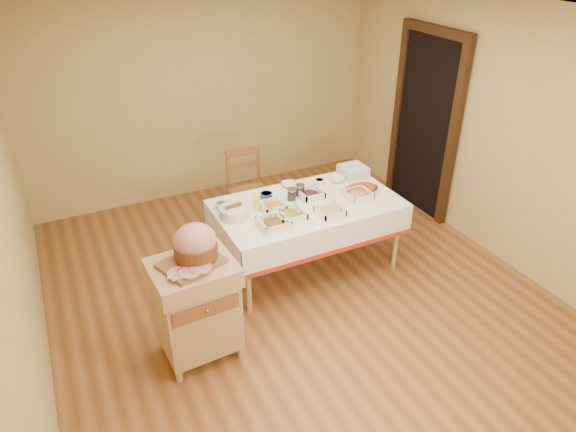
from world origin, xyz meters
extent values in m
plane|color=brown|center=(0.00, 0.00, 0.00)|extent=(5.00, 5.00, 0.00)
plane|color=white|center=(0.00, 0.00, 2.60)|extent=(5.00, 5.00, 0.00)
plane|color=tan|center=(0.00, 2.50, 1.30)|extent=(4.50, 0.00, 4.50)
plane|color=tan|center=(0.00, -2.50, 1.30)|extent=(4.50, 0.00, 4.50)
plane|color=tan|center=(-2.25, 0.00, 1.30)|extent=(0.00, 5.00, 5.00)
plane|color=tan|center=(2.25, 0.00, 1.30)|extent=(0.00, 5.00, 5.00)
cube|color=black|center=(2.21, 0.90, 1.05)|extent=(0.06, 0.90, 2.10)
cube|color=#341D10|center=(2.19, 0.40, 1.05)|extent=(0.08, 0.10, 2.10)
cube|color=#341D10|center=(2.19, 1.40, 1.05)|extent=(0.08, 0.10, 2.10)
cube|color=#341D10|center=(2.19, 0.90, 2.15)|extent=(0.08, 1.10, 0.10)
cube|color=tan|center=(0.30, 0.30, 0.73)|extent=(1.80, 1.00, 0.04)
cylinder|color=tan|center=(-0.52, -0.12, 0.35)|extent=(0.05, 0.05, 0.71)
cylinder|color=tan|center=(-0.52, 0.72, 0.35)|extent=(0.05, 0.05, 0.71)
cylinder|color=tan|center=(1.12, -0.12, 0.35)|extent=(0.05, 0.05, 0.71)
cylinder|color=tan|center=(1.12, 0.72, 0.35)|extent=(0.05, 0.05, 0.71)
cube|color=white|center=(0.30, 0.30, 0.76)|extent=(1.82, 1.02, 0.01)
cube|color=tan|center=(-1.09, -0.42, 0.43)|extent=(0.62, 0.52, 0.64)
cube|color=tan|center=(-1.09, -0.42, 0.83)|extent=(0.67, 0.57, 0.16)
cube|color=brown|center=(-1.09, -0.67, 0.64)|extent=(0.53, 0.04, 0.13)
sphere|color=#BA8734|center=(-1.09, -0.68, 0.64)|extent=(0.03, 0.03, 0.03)
cylinder|color=tan|center=(-1.35, -0.63, 0.05)|extent=(0.05, 0.05, 0.11)
cylinder|color=tan|center=(-1.35, -0.20, 0.05)|extent=(0.05, 0.05, 0.11)
cylinder|color=tan|center=(-0.82, -0.63, 0.05)|extent=(0.05, 0.05, 0.11)
cylinder|color=tan|center=(-0.82, -0.20, 0.05)|extent=(0.05, 0.05, 0.11)
cube|color=brown|center=(0.07, 1.25, 0.48)|extent=(0.45, 0.43, 0.03)
cylinder|color=brown|center=(-0.13, 1.07, 0.23)|extent=(0.04, 0.04, 0.47)
cylinder|color=brown|center=(-0.12, 1.44, 0.23)|extent=(0.04, 0.04, 0.47)
cylinder|color=brown|center=(0.25, 1.06, 0.23)|extent=(0.04, 0.04, 0.47)
cylinder|color=brown|center=(0.26, 1.43, 0.23)|extent=(0.04, 0.04, 0.47)
cylinder|color=brown|center=(-0.12, 1.44, 0.71)|extent=(0.04, 0.04, 0.50)
cylinder|color=brown|center=(0.26, 1.43, 0.71)|extent=(0.04, 0.04, 0.50)
cube|color=brown|center=(0.07, 1.43, 0.92)|extent=(0.39, 0.04, 0.09)
cube|color=brown|center=(-1.09, -0.42, 0.92)|extent=(0.44, 0.35, 0.03)
ellipsoid|color=tan|center=(-1.03, -0.37, 1.08)|extent=(0.33, 0.30, 0.28)
cylinder|color=#5E3115|center=(-1.03, -0.37, 1.00)|extent=(0.34, 0.34, 0.11)
cube|color=silver|center=(-1.14, -0.59, 0.94)|extent=(0.28, 0.12, 0.00)
cylinder|color=silver|center=(-1.17, -0.47, 0.94)|extent=(0.32, 0.09, 0.01)
cube|color=white|center=(-0.19, 0.04, 0.77)|extent=(0.26, 0.26, 0.02)
ellipsoid|color=maroon|center=(-0.19, 0.04, 0.79)|extent=(0.20, 0.20, 0.07)
cylinder|color=silver|center=(-0.13, 0.01, 0.80)|extent=(0.16, 0.01, 0.12)
cube|color=white|center=(0.01, 0.11, 0.77)|extent=(0.27, 0.27, 0.02)
ellipsoid|color=orange|center=(0.01, 0.11, 0.79)|extent=(0.20, 0.20, 0.07)
cylinder|color=silver|center=(0.07, 0.09, 0.80)|extent=(0.15, 0.01, 0.11)
cube|color=white|center=(0.38, 0.00, 0.77)|extent=(0.24, 0.24, 0.01)
ellipsoid|color=tan|center=(0.38, 0.00, 0.79)|extent=(0.18, 0.18, 0.06)
cylinder|color=silver|center=(0.44, -0.02, 0.79)|extent=(0.13, 0.01, 0.10)
cube|color=white|center=(0.81, 0.18, 0.77)|extent=(0.25, 0.25, 0.01)
ellipsoid|color=tan|center=(0.81, 0.18, 0.79)|extent=(0.19, 0.19, 0.07)
cylinder|color=silver|center=(0.87, 0.15, 0.79)|extent=(0.13, 0.01, 0.09)
cube|color=white|center=(-0.06, 0.33, 0.77)|extent=(0.22, 0.22, 0.01)
ellipsoid|color=orange|center=(-0.06, 0.33, 0.79)|extent=(0.16, 0.16, 0.06)
cylinder|color=silver|center=(-0.02, 0.31, 0.79)|extent=(0.14, 0.01, 0.10)
cube|color=white|center=(0.39, 0.39, 0.77)|extent=(0.23, 0.23, 0.02)
ellipsoid|color=#590B2F|center=(0.39, 0.39, 0.79)|extent=(0.17, 0.17, 0.06)
cylinder|color=silver|center=(0.44, 0.37, 0.80)|extent=(0.15, 0.01, 0.11)
cylinder|color=white|center=(-0.50, 0.57, 0.79)|extent=(0.13, 0.13, 0.06)
cylinder|color=black|center=(-0.50, 0.57, 0.81)|extent=(0.11, 0.11, 0.02)
cylinder|color=navy|center=(-0.02, 0.58, 0.79)|extent=(0.12, 0.12, 0.05)
cylinder|color=#590B2F|center=(-0.02, 0.58, 0.80)|extent=(0.10, 0.10, 0.02)
cylinder|color=white|center=(0.61, 0.62, 0.79)|extent=(0.10, 0.10, 0.05)
cylinder|color=orange|center=(0.61, 0.62, 0.80)|extent=(0.08, 0.08, 0.02)
imported|color=white|center=(0.31, 0.71, 0.78)|extent=(0.20, 0.20, 0.04)
imported|color=white|center=(0.82, 0.58, 0.78)|extent=(0.17, 0.17, 0.05)
cylinder|color=silver|center=(0.19, 0.43, 0.81)|extent=(0.09, 0.09, 0.11)
cylinder|color=silver|center=(0.19, 0.43, 0.87)|extent=(0.09, 0.09, 0.01)
cylinder|color=black|center=(0.19, 0.43, 0.80)|extent=(0.07, 0.07, 0.08)
cylinder|color=silver|center=(0.31, 0.48, 0.81)|extent=(0.09, 0.09, 0.11)
cylinder|color=silver|center=(0.31, 0.48, 0.87)|extent=(0.09, 0.09, 0.01)
cylinder|color=black|center=(0.31, 0.48, 0.80)|extent=(0.07, 0.07, 0.08)
cylinder|color=yellow|center=(-0.21, 0.38, 0.83)|extent=(0.05, 0.05, 0.14)
cone|color=yellow|center=(-0.21, 0.38, 0.91)|extent=(0.04, 0.04, 0.03)
cylinder|color=silver|center=(-0.45, 0.36, 0.81)|extent=(0.28, 0.28, 0.10)
cube|color=white|center=(1.04, 0.63, 0.77)|extent=(0.27, 0.27, 0.01)
cube|color=white|center=(1.04, 0.63, 0.78)|extent=(0.27, 0.27, 0.01)
cube|color=white|center=(1.04, 0.63, 0.80)|extent=(0.27, 0.27, 0.01)
cube|color=white|center=(1.04, 0.63, 0.82)|extent=(0.27, 0.27, 0.01)
cube|color=white|center=(1.04, 0.63, 0.83)|extent=(0.27, 0.27, 0.01)
cube|color=white|center=(1.04, 0.63, 0.85)|extent=(0.27, 0.27, 0.01)
cube|color=white|center=(1.04, 0.63, 0.87)|extent=(0.27, 0.27, 0.01)
ellipsoid|color=#BA8734|center=(0.92, 0.28, 0.78)|extent=(0.36, 0.26, 0.03)
ellipsoid|color=#AF4912|center=(0.92, 0.28, 0.79)|extent=(0.31, 0.22, 0.04)
camera|label=1|loc=(-1.84, -3.61, 3.18)|focal=32.00mm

